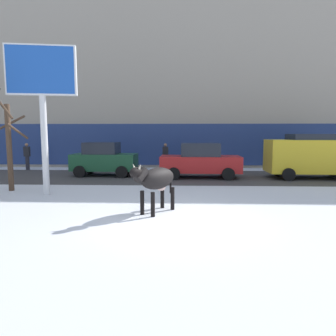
% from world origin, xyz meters
% --- Properties ---
extents(ground_plane, '(120.00, 120.00, 0.00)m').
position_xyz_m(ground_plane, '(0.00, 0.00, 0.00)').
color(ground_plane, white).
extents(road_strip, '(60.00, 5.60, 0.01)m').
position_xyz_m(road_strip, '(0.00, 8.32, 0.00)').
color(road_strip, '#423F3F').
rests_on(road_strip, ground).
extents(building_facade, '(44.00, 6.10, 13.00)m').
position_xyz_m(building_facade, '(0.00, 15.77, 6.48)').
color(building_facade, '#A39989').
rests_on(building_facade, ground).
extents(cow_black, '(1.38, 1.81, 1.54)m').
position_xyz_m(cow_black, '(-0.49, 0.82, 0.99)').
color(cow_black, black).
rests_on(cow_black, ground).
extents(billboard, '(2.52, 0.58, 5.56)m').
position_xyz_m(billboard, '(-4.91, 3.29, 4.31)').
color(billboard, silver).
rests_on(billboard, ground).
extents(car_darkgreen_hatchback, '(3.55, 2.00, 1.86)m').
position_xyz_m(car_darkgreen_hatchback, '(-4.01, 8.67, 0.93)').
color(car_darkgreen_hatchback, '#194C2D').
rests_on(car_darkgreen_hatchback, ground).
extents(car_red_sedan, '(4.25, 2.07, 1.84)m').
position_xyz_m(car_red_sedan, '(1.29, 8.05, 0.91)').
color(car_red_sedan, red).
rests_on(car_red_sedan, ground).
extents(car_yellow_van, '(4.65, 2.22, 2.32)m').
position_xyz_m(car_yellow_van, '(7.14, 8.03, 1.24)').
color(car_yellow_van, gold).
rests_on(car_yellow_van, ground).
extents(pedestrian_near_billboard, '(0.36, 0.24, 1.73)m').
position_xyz_m(pedestrian_near_billboard, '(-9.60, 11.04, 0.88)').
color(pedestrian_near_billboard, '#282833').
rests_on(pedestrian_near_billboard, ground).
extents(pedestrian_by_cars, '(0.36, 0.24, 1.73)m').
position_xyz_m(pedestrian_by_cars, '(-0.70, 11.04, 0.88)').
color(pedestrian_by_cars, '#282833').
rests_on(pedestrian_by_cars, ground).
extents(bare_tree_left_lot, '(1.60, 1.59, 4.10)m').
position_xyz_m(bare_tree_left_lot, '(-6.73, 4.08, 1.98)').
color(bare_tree_left_lot, '#4C3828').
rests_on(bare_tree_left_lot, ground).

